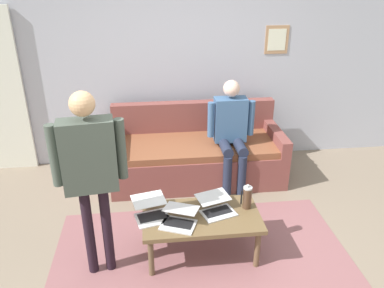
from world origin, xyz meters
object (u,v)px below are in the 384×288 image
object	(u,v)px
laptop_left	(216,207)
laptop_right	(151,212)
french_press	(247,197)
coffee_table	(202,220)
laptop_center	(179,219)
person_seated	(231,129)
couch	(197,154)
person_standing	(90,164)

from	to	relation	value
laptop_left	laptop_right	xyz separation A→B (m)	(0.59, 0.00, 0.00)
laptop_left	french_press	size ratio (longest dim) A/B	1.58
coffee_table	laptop_left	xyz separation A→B (m)	(-0.14, -0.05, 0.09)
coffee_table	laptop_right	distance (m)	0.46
coffee_table	laptop_center	world-z (taller)	laptop_center
person_seated	laptop_right	bearing A→B (deg)	50.90
couch	laptop_left	world-z (taller)	couch
laptop_left	french_press	xyz separation A→B (m)	(-0.29, -0.03, 0.07)
couch	person_standing	bearing A→B (deg)	56.44
laptop_right	french_press	world-z (taller)	french_press
laptop_left	laptop_center	xyz separation A→B (m)	(0.35, 0.14, 0.00)
laptop_center	laptop_right	size ratio (longest dim) A/B	0.95
couch	coffee_table	bearing A→B (deg)	84.51
french_press	laptop_left	bearing A→B (deg)	5.76
laptop_right	laptop_center	bearing A→B (deg)	150.45
laptop_right	french_press	bearing A→B (deg)	-177.88
laptop_left	laptop_right	world-z (taller)	laptop_right
coffee_table	laptop_left	bearing A→B (deg)	-161.69
coffee_table	person_seated	world-z (taller)	person_seated
coffee_table	french_press	world-z (taller)	french_press
coffee_table	french_press	size ratio (longest dim) A/B	4.26
coffee_table	person_seated	bearing A→B (deg)	-112.79
laptop_center	person_seated	xyz separation A→B (m)	(-0.72, -1.32, 0.26)
couch	french_press	size ratio (longest dim) A/B	8.41
french_press	person_standing	bearing A→B (deg)	8.01
coffee_table	person_standing	size ratio (longest dim) A/B	0.64
person_seated	coffee_table	bearing A→B (deg)	67.21
couch	person_seated	bearing A→B (deg)	148.85
couch	french_press	distance (m)	1.42
coffee_table	person_seated	size ratio (longest dim) A/B	0.82
laptop_left	laptop_center	world-z (taller)	laptop_center
french_press	person_seated	world-z (taller)	person_seated
coffee_table	french_press	xyz separation A→B (m)	(-0.43, -0.08, 0.16)
couch	laptop_center	xyz separation A→B (m)	(0.35, 1.54, 0.16)
couch	french_press	bearing A→B (deg)	101.88
person_standing	person_seated	size ratio (longest dim) A/B	1.28
laptop_right	coffee_table	bearing A→B (deg)	174.43
laptop_left	laptop_center	distance (m)	0.37
couch	person_seated	world-z (taller)	person_seated
laptop_right	person_standing	xyz separation A→B (m)	(0.45, 0.15, 0.58)
couch	person_standing	world-z (taller)	person_standing
coffee_table	laptop_center	bearing A→B (deg)	23.99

